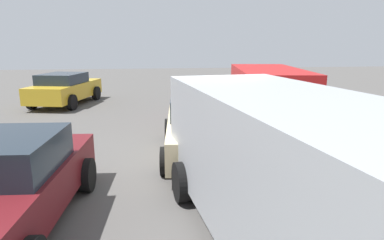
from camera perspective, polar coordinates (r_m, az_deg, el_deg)
The scene contains 5 objects.
ground_plane at distance 8.51m, azimuth 2.02°, elevation -5.86°, with size 60.00×60.00×0.00m, color #514F4C.
art_car_decorated at distance 8.40m, azimuth 2.00°, elevation -0.99°, with size 4.48×2.35×1.66m.
parked_van_far_left at distance 11.62m, azimuth 13.00°, elevation 4.57°, with size 5.19×2.88×1.94m.
parked_van_near_right at distance 4.63m, azimuth 15.51°, elevation -7.09°, with size 5.55×2.81×2.14m.
parked_sedan_row_back_center at distance 16.31m, azimuth -21.13°, elevation 5.12°, with size 4.57×2.74×1.45m.
Camera 1 is at (-7.94, 1.32, 2.77)m, focal length 30.75 mm.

